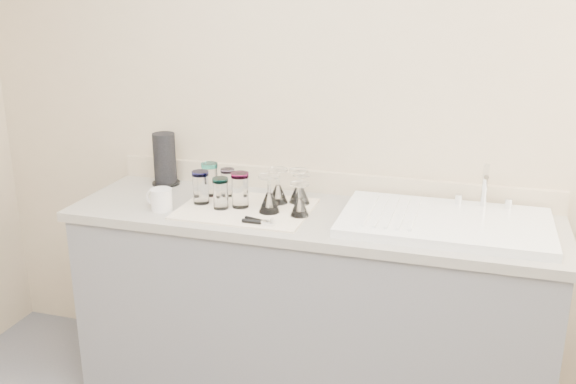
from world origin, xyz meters
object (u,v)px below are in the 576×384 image
(tumbler_magenta, at_px, (201,187))
(goblet_back_right, at_px, (301,194))
(tumbler_teal, at_px, (210,179))
(tumbler_cyan, at_px, (228,182))
(goblet_front_left, at_px, (269,200))
(paper_towel_roll, at_px, (165,160))
(tumbler_blue, at_px, (221,193))
(tumbler_lavender, at_px, (240,190))
(goblet_back_left, at_px, (278,191))
(sink_unit, at_px, (446,222))
(goblet_extra, at_px, (298,191))
(can_opener, at_px, (259,222))
(goblet_front_right, at_px, (300,205))
(white_mug, at_px, (161,199))

(tumbler_magenta, distance_m, goblet_back_right, 0.44)
(tumbler_teal, relative_size, tumbler_cyan, 1.19)
(goblet_front_left, xyz_separation_m, paper_towel_roll, (-0.61, 0.25, 0.06))
(tumbler_blue, xyz_separation_m, paper_towel_roll, (-0.40, 0.27, 0.05))
(tumbler_lavender, distance_m, goblet_back_right, 0.27)
(tumbler_magenta, bearing_deg, tumbler_lavender, 1.08)
(tumbler_lavender, bearing_deg, tumbler_cyan, 130.25)
(goblet_back_left, bearing_deg, tumbler_blue, -146.40)
(sink_unit, height_order, paper_towel_roll, paper_towel_roll)
(tumbler_teal, distance_m, goblet_extra, 0.41)
(tumbler_lavender, bearing_deg, can_opener, -49.72)
(goblet_back_right, distance_m, goblet_front_right, 0.15)
(goblet_back_left, relative_size, white_mug, 1.12)
(goblet_back_left, distance_m, goblet_front_right, 0.19)
(can_opener, distance_m, paper_towel_roll, 0.74)
(goblet_back_left, height_order, goblet_front_right, goblet_back_left)
(tumbler_magenta, xyz_separation_m, tumbler_blue, (0.11, -0.04, -0.01))
(sink_unit, distance_m, goblet_front_right, 0.59)
(goblet_back_right, height_order, goblet_extra, goblet_extra)
(white_mug, height_order, paper_towel_roll, paper_towel_roll)
(sink_unit, distance_m, paper_towel_roll, 1.34)
(tumbler_magenta, height_order, tumbler_blue, tumbler_magenta)
(sink_unit, bearing_deg, tumbler_lavender, -177.50)
(goblet_extra, bearing_deg, goblet_front_right, -72.44)
(paper_towel_roll, bearing_deg, tumbler_blue, -34.09)
(paper_towel_roll, bearing_deg, goblet_extra, -7.82)
(can_opener, bearing_deg, goblet_front_right, 46.61)
(tumbler_blue, xyz_separation_m, white_mug, (-0.24, -0.07, -0.03))
(goblet_back_left, xyz_separation_m, goblet_front_right, (0.13, -0.13, -0.00))
(sink_unit, relative_size, goblet_front_right, 5.86)
(goblet_back_right, bearing_deg, goblet_front_left, -124.78)
(goblet_extra, bearing_deg, can_opener, -104.42)
(tumbler_cyan, xyz_separation_m, goblet_front_left, (0.25, -0.15, -0.01))
(goblet_front_left, height_order, goblet_front_right, goblet_front_left)
(sink_unit, height_order, goblet_back_right, sink_unit)
(goblet_front_left, distance_m, goblet_extra, 0.18)
(sink_unit, distance_m, tumbler_cyan, 0.97)
(tumbler_cyan, height_order, tumbler_blue, tumbler_blue)
(white_mug, bearing_deg, goblet_front_left, 11.02)
(tumbler_magenta, relative_size, goblet_extra, 0.98)
(tumbler_magenta, bearing_deg, goblet_back_left, 17.76)
(sink_unit, height_order, tumbler_lavender, sink_unit)
(tumbler_magenta, relative_size, white_mug, 1.05)
(goblet_extra, relative_size, paper_towel_roll, 0.59)
(goblet_front_right, bearing_deg, can_opener, -133.39)
(sink_unit, xyz_separation_m, paper_towel_roll, (-1.33, 0.19, 0.10))
(white_mug, relative_size, paper_towel_roll, 0.55)
(tumbler_teal, height_order, tumbler_magenta, tumbler_teal)
(white_mug, bearing_deg, tumbler_blue, 16.59)
(goblet_back_right, xyz_separation_m, goblet_front_left, (-0.10, -0.14, 0.01))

